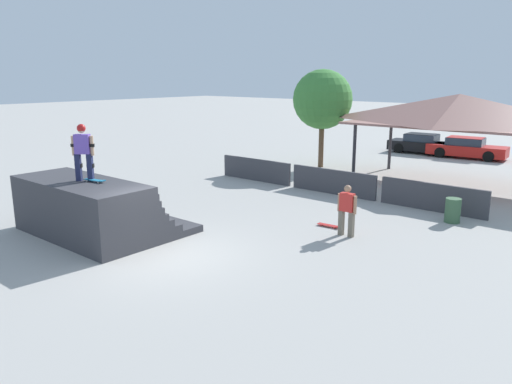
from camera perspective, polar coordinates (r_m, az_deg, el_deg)
name	(u,v)px	position (r m, az deg, el deg)	size (l,w,h in m)	color
ground_plane	(166,255)	(14.41, -10.28, -7.13)	(160.00, 160.00, 0.00)	#A3A09B
quarter_pipe_ramp	(91,210)	(16.62, -18.30, -1.98)	(5.01, 3.77, 1.79)	#38383D
skater_on_deck	(83,149)	(16.04, -19.18, 4.72)	(0.68, 0.58, 1.74)	#1E2347
skateboard_on_deck	(95,180)	(15.92, -17.90, 1.30)	(0.80, 0.33, 0.09)	silver
bystander_walking	(347,208)	(15.82, 10.35, -1.81)	(0.66, 0.23, 1.65)	#6B6051
skateboard_on_ground	(330,225)	(16.89, 8.40, -3.80)	(0.82, 0.27, 0.09)	red
barrier_fence	(333,182)	(21.52, 8.79, 1.17)	(12.63, 0.12, 1.05)	#3D3D42
pavilion_shelter	(459,111)	(24.37, 22.15, 8.61)	(9.58, 4.59, 4.15)	#2D2D33
tree_beside_pavilion	(322,100)	(27.48, 7.61, 10.42)	(3.20, 3.20, 5.29)	brown
trash_bin	(453,210)	(18.43, 21.57, -1.97)	(0.52, 0.52, 0.85)	#385B3D
parked_car_black	(422,144)	(34.20, 18.49, 5.21)	(4.32, 1.90, 1.27)	black
parked_car_red	(466,148)	(33.20, 22.92, 4.63)	(4.66, 2.08, 1.27)	red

